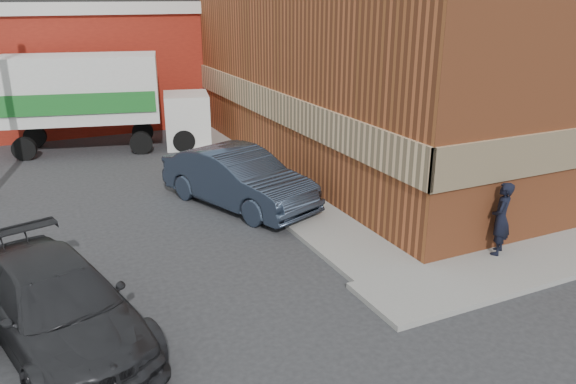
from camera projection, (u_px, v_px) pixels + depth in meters
name	position (u px, v px, depth m)	size (l,w,h in m)	color
ground	(367.00, 283.00, 11.88)	(90.00, 90.00, 0.00)	#28282B
brick_building	(432.00, 25.00, 21.42)	(14.25, 18.25, 9.36)	#A5502A
sidewalk_west	(241.00, 166.00, 19.77)	(1.80, 18.00, 0.12)	gray
warehouse	(18.00, 63.00, 25.57)	(16.30, 8.30, 5.60)	maroon
man	(501.00, 219.00, 12.71)	(0.63, 0.41, 1.72)	black
sedan	(238.00, 178.00, 15.99)	(1.75, 5.02, 1.66)	#2D384B
suv_b	(58.00, 305.00, 9.64)	(2.04, 5.01, 1.45)	#27272A
box_truck	(101.00, 96.00, 21.46)	(7.71, 3.83, 3.65)	white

